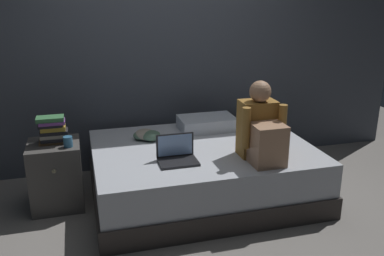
% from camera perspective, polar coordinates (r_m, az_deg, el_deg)
% --- Properties ---
extents(ground_plane, '(8.00, 8.00, 0.00)m').
position_cam_1_polar(ground_plane, '(3.72, -0.29, -11.48)').
color(ground_plane, gray).
extents(wall_back, '(5.60, 0.10, 2.70)m').
position_cam_1_polar(wall_back, '(4.43, -4.47, 11.78)').
color(wall_back, '#424751').
rests_on(wall_back, ground_plane).
extents(bed, '(2.00, 1.50, 0.49)m').
position_cam_1_polar(bed, '(3.92, 1.39, -5.88)').
color(bed, '#332D2B').
rests_on(bed, ground_plane).
extents(nightstand, '(0.44, 0.46, 0.59)m').
position_cam_1_polar(nightstand, '(3.90, -18.01, -6.09)').
color(nightstand, '#474442').
rests_on(nightstand, ground_plane).
extents(person_sitting, '(0.39, 0.44, 0.66)m').
position_cam_1_polar(person_sitting, '(3.51, 9.43, -0.30)').
color(person_sitting, olive).
rests_on(person_sitting, bed).
extents(laptop, '(0.32, 0.23, 0.22)m').
position_cam_1_polar(laptop, '(3.47, -2.07, -3.70)').
color(laptop, black).
rests_on(laptop, bed).
extents(pillow, '(0.56, 0.36, 0.13)m').
position_cam_1_polar(pillow, '(4.26, 2.03, 0.66)').
color(pillow, silver).
rests_on(pillow, bed).
extents(book_stack, '(0.25, 0.16, 0.24)m').
position_cam_1_polar(book_stack, '(3.77, -18.53, -0.20)').
color(book_stack, brown).
rests_on(book_stack, nightstand).
extents(mug, '(0.08, 0.08, 0.09)m').
position_cam_1_polar(mug, '(3.66, -16.55, -1.80)').
color(mug, teal).
rests_on(mug, nightstand).
extents(clothes_pile, '(0.25, 0.22, 0.10)m').
position_cam_1_polar(clothes_pile, '(3.99, -6.34, -0.94)').
color(clothes_pile, '#3D4C8E').
rests_on(clothes_pile, bed).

